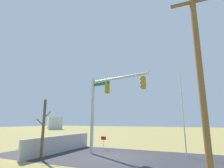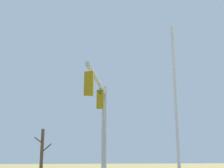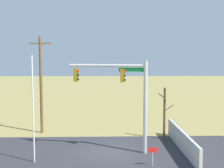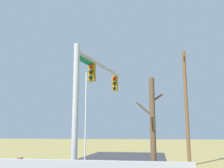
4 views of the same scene
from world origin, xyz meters
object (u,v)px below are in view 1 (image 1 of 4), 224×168
object	(u,v)px
open_sign	(104,140)
bare_tree	(43,128)
utility_pole	(200,77)
distant_building	(54,123)
signal_mast	(105,100)
flagpole	(183,111)

from	to	relation	value
open_sign	bare_tree	bearing A→B (deg)	72.03
bare_tree	utility_pole	bearing A→B (deg)	167.47
utility_pole	distant_building	bearing A→B (deg)	-43.37
signal_mast	bare_tree	size ratio (longest dim) A/B	1.53
utility_pole	bare_tree	world-z (taller)	utility_pole
flagpole	distant_building	distance (m)	56.70
utility_pole	bare_tree	distance (m)	11.17
open_sign	flagpole	bearing A→B (deg)	173.01
flagpole	distant_building	size ratio (longest dim) A/B	0.74
signal_mast	utility_pole	size ratio (longest dim) A/B	0.77
flagpole	open_sign	bearing A→B (deg)	-6.99
flagpole	distant_building	bearing A→B (deg)	-38.51
signal_mast	distant_building	xyz separation A→B (m)	(38.23, -37.22, -2.43)
flagpole	bare_tree	xyz separation A→B (m)	(9.63, 5.22, -1.28)
signal_mast	open_sign	world-z (taller)	signal_mast
open_sign	distant_building	world-z (taller)	distant_building
flagpole	distant_building	world-z (taller)	flagpole
flagpole	utility_pole	size ratio (longest dim) A/B	0.81
bare_tree	open_sign	bearing A→B (deg)	-107.97
signal_mast	bare_tree	world-z (taller)	signal_mast
utility_pole	bare_tree	xyz separation A→B (m)	(10.68, -2.37, -2.26)
flagpole	utility_pole	distance (m)	7.72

